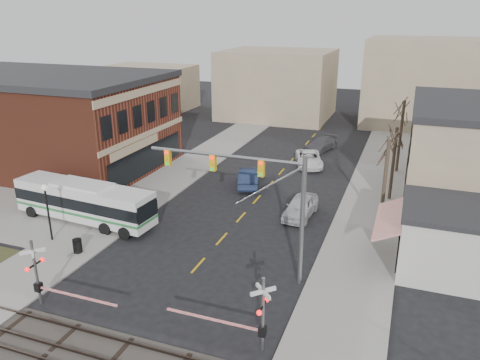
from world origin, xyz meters
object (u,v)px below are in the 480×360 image
object	(u,v)px
car_c	(309,159)
car_d	(321,144)
car_a	(301,207)
pedestrian_far	(118,194)
street_lamp	(46,201)
transit_bus	(84,201)
trash_bin	(77,246)
rr_crossing_west	(42,275)
rr_crossing_east	(254,314)
car_b	(249,177)
traffic_signal_mast	(258,189)
pedestrian_near	(102,220)

from	to	relation	value
car_c	car_d	bearing A→B (deg)	71.70
car_a	pedestrian_far	bearing A→B (deg)	-164.39
street_lamp	car_c	bearing A→B (deg)	60.26
transit_bus	pedestrian_far	world-z (taller)	transit_bus
trash_bin	rr_crossing_west	bearing A→B (deg)	-67.70
transit_bus	rr_crossing_east	distance (m)	19.30
street_lamp	car_b	xyz separation A→B (m)	(9.40, 15.56, -2.26)
traffic_signal_mast	transit_bus	bearing A→B (deg)	169.23
pedestrian_near	rr_crossing_east	bearing A→B (deg)	-129.93
street_lamp	pedestrian_near	size ratio (longest dim) A/B	2.33
transit_bus	rr_crossing_east	bearing A→B (deg)	-28.80
car_a	car_c	xyz separation A→B (m)	(-2.18, 13.07, -0.07)
rr_crossing_east	car_b	world-z (taller)	rr_crossing_east
traffic_signal_mast	car_c	bearing A→B (deg)	94.32
car_a	car_b	xyz separation A→B (m)	(-6.17, 5.20, 0.02)
rr_crossing_west	street_lamp	bearing A→B (deg)	129.20
rr_crossing_west	trash_bin	distance (m)	6.09
transit_bus	trash_bin	distance (m)	5.38
pedestrian_near	pedestrian_far	xyz separation A→B (m)	(-1.75, 4.73, 0.07)
car_a	car_b	bearing A→B (deg)	143.33
car_a	car_c	bearing A→B (deg)	102.96
rr_crossing_west	rr_crossing_east	world-z (taller)	same
car_b	pedestrian_far	world-z (taller)	pedestrian_far
transit_bus	rr_crossing_east	size ratio (longest dim) A/B	2.12
car_d	pedestrian_far	size ratio (longest dim) A/B	2.72
pedestrian_near	car_a	bearing A→B (deg)	-69.50
car_a	pedestrian_near	distance (m)	15.26
street_lamp	car_a	xyz separation A→B (m)	(15.57, 10.36, -2.28)
car_a	pedestrian_far	world-z (taller)	pedestrian_far
traffic_signal_mast	street_lamp	size ratio (longest dim) A/B	2.33
transit_bus	car_c	bearing A→B (deg)	56.35
traffic_signal_mast	trash_bin	distance (m)	13.29
transit_bus	traffic_signal_mast	xyz separation A→B (m)	(14.91, -2.84, 4.01)
transit_bus	car_c	distance (m)	23.84
transit_bus	street_lamp	distance (m)	3.86
rr_crossing_west	car_a	world-z (taller)	rr_crossing_west
car_c	rr_crossing_east	bearing A→B (deg)	-100.64
traffic_signal_mast	car_a	size ratio (longest dim) A/B	1.98
rr_crossing_west	pedestrian_near	distance (m)	9.27
car_b	trash_bin	bearing A→B (deg)	51.75
car_b	car_c	bearing A→B (deg)	-133.66
car_b	street_lamp	bearing A→B (deg)	42.03
street_lamp	transit_bus	bearing A→B (deg)	87.11
rr_crossing_east	trash_bin	size ratio (longest dim) A/B	5.88
traffic_signal_mast	trash_bin	bearing A→B (deg)	-172.30
car_b	rr_crossing_east	bearing A→B (deg)	93.05
rr_crossing_west	rr_crossing_east	size ratio (longest dim) A/B	1.00
car_a	pedestrian_far	size ratio (longest dim) A/B	2.54
pedestrian_near	traffic_signal_mast	bearing A→B (deg)	-108.37
traffic_signal_mast	pedestrian_near	bearing A→B (deg)	172.35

